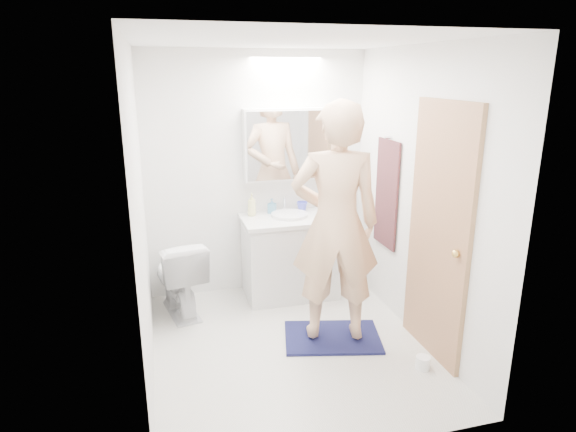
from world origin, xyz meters
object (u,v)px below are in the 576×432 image
object	(u,v)px
toilet	(179,276)
soap_bottle_a	(252,205)
vanity_cabinet	(290,258)
soap_bottle_b	(272,206)
person	(335,224)
medicine_cabinet	(288,145)
toothbrush_cup	(302,207)
toilet_paper_roll	(423,363)

from	to	relation	value
toilet	soap_bottle_a	distance (m)	0.98
vanity_cabinet	soap_bottle_b	world-z (taller)	soap_bottle_b
toilet	person	xyz separation A→B (m)	(1.22, -0.83, 0.66)
medicine_cabinet	toilet	xyz separation A→B (m)	(-1.14, -0.33, -1.13)
medicine_cabinet	toothbrush_cup	world-z (taller)	medicine_cabinet
medicine_cabinet	toilet_paper_roll	size ratio (longest dim) A/B	8.00
medicine_cabinet	person	bearing A→B (deg)	-86.08
soap_bottle_a	medicine_cabinet	bearing A→B (deg)	8.86
soap_bottle_b	toothbrush_cup	xyz separation A→B (m)	(0.31, -0.02, -0.02)
vanity_cabinet	toothbrush_cup	xyz separation A→B (m)	(0.17, 0.16, 0.48)
soap_bottle_b	toothbrush_cup	size ratio (longest dim) A/B	1.37
vanity_cabinet	toilet	xyz separation A→B (m)	(-1.11, -0.12, -0.02)
vanity_cabinet	medicine_cabinet	xyz separation A→B (m)	(0.03, 0.21, 1.11)
soap_bottle_b	toothbrush_cup	world-z (taller)	soap_bottle_b
person	toilet_paper_roll	world-z (taller)	person
soap_bottle_a	soap_bottle_b	xyz separation A→B (m)	(0.21, 0.03, -0.04)
medicine_cabinet	toothbrush_cup	distance (m)	0.64
medicine_cabinet	soap_bottle_b	xyz separation A→B (m)	(-0.17, -0.03, -0.60)
toilet_paper_roll	person	bearing A→B (deg)	130.68
soap_bottle_a	toilet_paper_roll	distance (m)	2.15
vanity_cabinet	toothbrush_cup	world-z (taller)	toothbrush_cup
vanity_cabinet	toilet_paper_roll	bearing A→B (deg)	-67.89
medicine_cabinet	toilet_paper_roll	distance (m)	2.35
vanity_cabinet	soap_bottle_b	xyz separation A→B (m)	(-0.14, 0.18, 0.51)
medicine_cabinet	person	world-z (taller)	person
vanity_cabinet	toilet	size ratio (longest dim) A/B	1.23
toilet_paper_roll	soap_bottle_a	bearing A→B (deg)	120.01
soap_bottle_a	toothbrush_cup	distance (m)	0.52
toilet	toilet_paper_roll	distance (m)	2.27
vanity_cabinet	soap_bottle_a	world-z (taller)	soap_bottle_a
toilet_paper_roll	toothbrush_cup	bearing A→B (deg)	105.09
medicine_cabinet	toilet	bearing A→B (deg)	-164.07
soap_bottle_a	toothbrush_cup	bearing A→B (deg)	1.10
soap_bottle_a	toothbrush_cup	world-z (taller)	soap_bottle_a
vanity_cabinet	toilet_paper_roll	distance (m)	1.70
toilet	soap_bottle_b	size ratio (longest dim) A/B	4.84
medicine_cabinet	soap_bottle_a	xyz separation A→B (m)	(-0.38, -0.06, -0.57)
toilet_paper_roll	vanity_cabinet	bearing A→B (deg)	112.11
soap_bottle_b	toilet_paper_roll	world-z (taller)	soap_bottle_b
toilet	vanity_cabinet	bearing A→B (deg)	174.47
vanity_cabinet	toilet	distance (m)	1.11
medicine_cabinet	toilet	distance (m)	1.64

